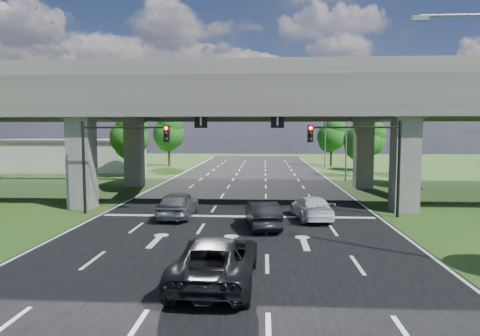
# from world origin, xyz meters

# --- Properties ---
(ground) EXTENTS (160.00, 160.00, 0.00)m
(ground) POSITION_xyz_m (0.00, 0.00, 0.00)
(ground) COLOR #264D18
(ground) RESTS_ON ground
(road) EXTENTS (18.00, 120.00, 0.03)m
(road) POSITION_xyz_m (0.00, 10.00, 0.01)
(road) COLOR black
(road) RESTS_ON ground
(overpass) EXTENTS (80.00, 15.00, 10.00)m
(overpass) POSITION_xyz_m (0.00, 12.00, 7.92)
(overpass) COLOR #3E3B39
(overpass) RESTS_ON ground
(warehouse) EXTENTS (20.00, 10.00, 4.00)m
(warehouse) POSITION_xyz_m (-26.00, 35.00, 2.00)
(warehouse) COLOR #9E9E99
(warehouse) RESTS_ON ground
(signal_right) EXTENTS (5.76, 0.54, 6.00)m
(signal_right) POSITION_xyz_m (7.82, 3.94, 4.19)
(signal_right) COLOR black
(signal_right) RESTS_ON ground
(signal_left) EXTENTS (5.76, 0.54, 6.00)m
(signal_left) POSITION_xyz_m (-7.82, 3.94, 4.19)
(signal_left) COLOR black
(signal_left) RESTS_ON ground
(streetlight_far) EXTENTS (3.38, 0.25, 10.00)m
(streetlight_far) POSITION_xyz_m (10.10, 24.00, 5.85)
(streetlight_far) COLOR gray
(streetlight_far) RESTS_ON ground
(streetlight_beyond) EXTENTS (3.38, 0.25, 10.00)m
(streetlight_beyond) POSITION_xyz_m (10.10, 40.00, 5.85)
(streetlight_beyond) COLOR gray
(streetlight_beyond) RESTS_ON ground
(tree_left_near) EXTENTS (4.50, 4.50, 7.80)m
(tree_left_near) POSITION_xyz_m (-13.95, 26.00, 4.82)
(tree_left_near) COLOR black
(tree_left_near) RESTS_ON ground
(tree_left_mid) EXTENTS (3.91, 3.90, 6.76)m
(tree_left_mid) POSITION_xyz_m (-16.95, 34.00, 4.17)
(tree_left_mid) COLOR black
(tree_left_mid) RESTS_ON ground
(tree_left_far) EXTENTS (4.80, 4.80, 8.32)m
(tree_left_far) POSITION_xyz_m (-12.95, 42.00, 5.14)
(tree_left_far) COLOR black
(tree_left_far) RESTS_ON ground
(tree_right_near) EXTENTS (4.20, 4.20, 7.28)m
(tree_right_near) POSITION_xyz_m (13.05, 28.00, 4.50)
(tree_right_near) COLOR black
(tree_right_near) RESTS_ON ground
(tree_right_mid) EXTENTS (3.91, 3.90, 6.76)m
(tree_right_mid) POSITION_xyz_m (16.05, 36.00, 4.17)
(tree_right_mid) COLOR black
(tree_right_mid) RESTS_ON ground
(tree_right_far) EXTENTS (4.50, 4.50, 7.80)m
(tree_right_far) POSITION_xyz_m (12.05, 44.00, 4.82)
(tree_right_far) COLOR black
(tree_right_far) RESTS_ON ground
(car_silver) EXTENTS (2.09, 4.88, 1.64)m
(car_silver) POSITION_xyz_m (-3.64, 3.00, 0.85)
(car_silver) COLOR gray
(car_silver) RESTS_ON road
(car_dark) EXTENTS (2.15, 4.62, 1.46)m
(car_dark) POSITION_xyz_m (1.58, 0.42, 0.76)
(car_dark) COLOR black
(car_dark) RESTS_ON road
(car_white) EXTENTS (2.51, 4.95, 1.38)m
(car_white) POSITION_xyz_m (4.54, 3.00, 0.72)
(car_white) COLOR silver
(car_white) RESTS_ON road
(car_trailing) EXTENTS (2.86, 5.91, 1.62)m
(car_trailing) POSITION_xyz_m (-0.00, -8.32, 0.84)
(car_trailing) COLOR black
(car_trailing) RESTS_ON road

